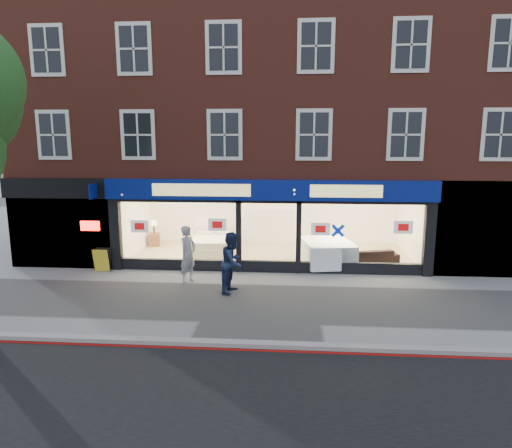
# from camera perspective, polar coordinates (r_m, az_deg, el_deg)

# --- Properties ---
(ground) EXTENTS (120.00, 120.00, 0.00)m
(ground) POSITION_cam_1_polar(r_m,az_deg,el_deg) (13.44, 0.91, -9.72)
(ground) COLOR gray
(ground) RESTS_ON ground
(kerb_line) EXTENTS (60.00, 0.10, 0.01)m
(kerb_line) POSITION_cam_1_polar(r_m,az_deg,el_deg) (10.59, -0.12, -15.52)
(kerb_line) COLOR #8C0A07
(kerb_line) RESTS_ON ground
(kerb_stone) EXTENTS (60.00, 0.25, 0.12)m
(kerb_stone) POSITION_cam_1_polar(r_m,az_deg,el_deg) (10.75, -0.04, -14.79)
(kerb_stone) COLOR gray
(kerb_stone) RESTS_ON ground
(showroom_floor) EXTENTS (11.00, 4.50, 0.10)m
(showroom_floor) POSITION_cam_1_polar(r_m,az_deg,el_deg) (18.43, 1.89, -3.91)
(showroom_floor) COLOR tan
(showroom_floor) RESTS_ON ground
(building) EXTENTS (19.00, 8.26, 10.30)m
(building) POSITION_cam_1_polar(r_m,az_deg,el_deg) (19.63, 2.18, 16.45)
(building) COLOR maroon
(building) RESTS_ON ground
(display_bed) EXTENTS (1.91, 2.26, 1.21)m
(display_bed) POSITION_cam_1_polar(r_m,az_deg,el_deg) (18.79, -5.38, -2.45)
(display_bed) COLOR beige
(display_bed) RESTS_ON showroom_floor
(bedside_table) EXTENTS (0.54, 0.54, 0.55)m
(bedside_table) POSITION_cam_1_polar(r_m,az_deg,el_deg) (20.23, -12.57, -1.91)
(bedside_table) COLOR brown
(bedside_table) RESTS_ON showroom_floor
(mattress_stack) EXTENTS (2.06, 2.42, 0.85)m
(mattress_stack) POSITION_cam_1_polar(r_m,az_deg,el_deg) (17.15, 8.89, -3.51)
(mattress_stack) COLOR white
(mattress_stack) RESTS_ON showroom_floor
(sofa) EXTENTS (2.12, 1.24, 0.58)m
(sofa) POSITION_cam_1_polar(r_m,az_deg,el_deg) (17.40, 14.10, -3.95)
(sofa) COLOR black
(sofa) RESTS_ON showroom_floor
(a_board) EXTENTS (0.55, 0.36, 0.84)m
(a_board) POSITION_cam_1_polar(r_m,az_deg,el_deg) (17.20, -18.68, -4.27)
(a_board) COLOR yellow
(a_board) RESTS_ON ground
(pedestrian_grey) EXTENTS (0.70, 0.82, 1.89)m
(pedestrian_grey) POSITION_cam_1_polar(r_m,az_deg,el_deg) (15.12, -8.49, -3.77)
(pedestrian_grey) COLOR #999CA0
(pedestrian_grey) RESTS_ON ground
(pedestrian_blue) EXTENTS (0.93, 1.07, 1.89)m
(pedestrian_blue) POSITION_cam_1_polar(r_m,az_deg,el_deg) (14.04, -2.95, -4.80)
(pedestrian_blue) COLOR #182444
(pedestrian_blue) RESTS_ON ground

